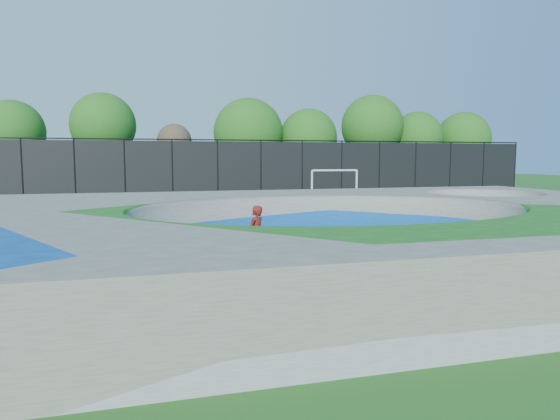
% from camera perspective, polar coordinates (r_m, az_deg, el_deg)
% --- Properties ---
extents(ground, '(120.00, 120.00, 0.00)m').
position_cam_1_polar(ground, '(13.88, 5.92, -5.70)').
color(ground, '#1D5618').
rests_on(ground, ground).
extents(skate_deck, '(22.00, 14.00, 1.50)m').
position_cam_1_polar(skate_deck, '(13.75, 5.95, -2.63)').
color(skate_deck, gray).
rests_on(skate_deck, ground).
extents(skater, '(0.67, 0.66, 1.57)m').
position_cam_1_polar(skater, '(13.10, -2.78, -2.89)').
color(skater, red).
rests_on(skater, ground).
extents(skateboard, '(0.70, 0.71, 0.05)m').
position_cam_1_polar(skateboard, '(13.24, -2.76, -6.13)').
color(skateboard, black).
rests_on(skateboard, ground).
extents(soccer_goal, '(3.14, 0.12, 2.07)m').
position_cam_1_polar(soccer_goal, '(31.68, 6.26, 3.49)').
color(soccer_goal, silver).
rests_on(soccer_goal, ground).
extents(fence, '(48.09, 0.09, 4.04)m').
position_cam_1_polar(fence, '(34.02, -7.14, 4.76)').
color(fence, black).
rests_on(fence, ground).
extents(treeline, '(52.79, 6.74, 8.07)m').
position_cam_1_polar(treeline, '(39.03, -8.70, 8.84)').
color(treeline, '#432A21').
rests_on(treeline, ground).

